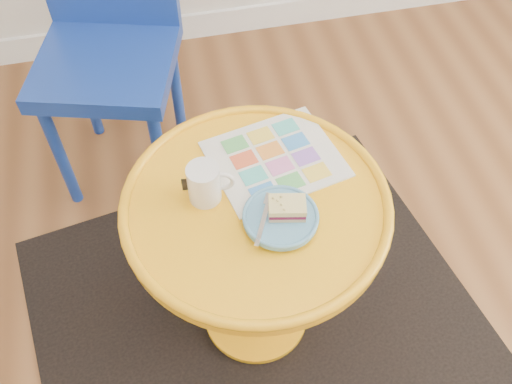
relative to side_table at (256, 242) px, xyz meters
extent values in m
cube|color=white|center=(0.36, 1.41, -0.36)|extent=(4.00, 0.02, 0.12)
cube|color=black|center=(0.00, 0.00, -0.42)|extent=(1.47, 1.31, 0.01)
cylinder|color=#FFAB15|center=(0.00, 0.00, -0.41)|extent=(0.32, 0.32, 0.03)
cylinder|color=#FFAB15|center=(0.00, 0.00, -0.13)|extent=(0.10, 0.10, 0.53)
cylinder|color=#FFAB15|center=(0.00, 0.00, 0.15)|extent=(0.62, 0.62, 0.03)
cylinder|color=navy|center=(-0.52, 0.59, -0.20)|extent=(0.04, 0.04, 0.44)
cylinder|color=navy|center=(-0.20, 0.49, -0.20)|extent=(0.04, 0.04, 0.44)
cylinder|color=navy|center=(-0.43, 0.90, -0.20)|extent=(0.04, 0.04, 0.44)
cylinder|color=navy|center=(-0.11, 0.81, -0.20)|extent=(0.04, 0.04, 0.44)
cube|color=navy|center=(-0.32, 0.70, 0.06)|extent=(0.52, 0.52, 0.05)
cube|color=silver|center=(0.07, 0.12, 0.17)|extent=(0.35, 0.31, 0.01)
cylinder|color=silver|center=(-0.11, 0.04, 0.21)|extent=(0.07, 0.07, 0.10)
torus|color=silver|center=(-0.07, 0.04, 0.22)|extent=(0.06, 0.02, 0.06)
cylinder|color=#D1B78C|center=(-0.11, 0.04, 0.26)|extent=(0.07, 0.07, 0.01)
cylinder|color=#5A98BE|center=(0.04, -0.06, 0.17)|extent=(0.07, 0.07, 0.01)
cylinder|color=#5A98BE|center=(0.04, -0.06, 0.18)|extent=(0.17, 0.17, 0.01)
cube|color=#D3BC8C|center=(0.06, -0.06, 0.19)|extent=(0.09, 0.07, 0.01)
cube|color=maroon|center=(0.06, -0.06, 0.21)|extent=(0.09, 0.07, 0.01)
cube|color=#EADB8C|center=(0.06, -0.06, 0.22)|extent=(0.09, 0.07, 0.01)
cube|color=silver|center=(0.00, -0.08, 0.19)|extent=(0.06, 0.11, 0.00)
cube|color=silver|center=(0.03, -0.02, 0.19)|extent=(0.03, 0.04, 0.00)
camera|label=1|loc=(-0.17, -0.75, 1.21)|focal=40.00mm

